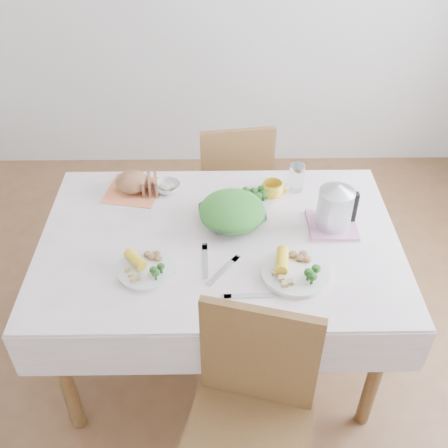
{
  "coord_description": "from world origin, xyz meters",
  "views": [
    {
      "loc": [
        -0.0,
        -1.65,
        2.21
      ],
      "look_at": [
        0.02,
        0.02,
        0.82
      ],
      "focal_mm": 42.0,
      "sensor_mm": 36.0,
      "label": 1
    }
  ],
  "objects_px": {
    "dinner_plate_left": "(146,269)",
    "electric_kettle": "(335,204)",
    "chair_far": "(232,180)",
    "dinner_plate_right": "(295,272)",
    "chair_near": "(245,446)",
    "salad_bowl": "(232,217)",
    "yellow_mug": "(272,190)",
    "dining_table": "(220,300)"
  },
  "relations": [
    {
      "from": "yellow_mug",
      "to": "dining_table",
      "type": "bearing_deg",
      "value": -130.76
    },
    {
      "from": "chair_far",
      "to": "electric_kettle",
      "type": "relative_size",
      "value": 4.32
    },
    {
      "from": "chair_far",
      "to": "dinner_plate_right",
      "type": "bearing_deg",
      "value": 93.54
    },
    {
      "from": "dinner_plate_right",
      "to": "electric_kettle",
      "type": "relative_size",
      "value": 1.29
    },
    {
      "from": "chair_near",
      "to": "electric_kettle",
      "type": "xyz_separation_m",
      "value": [
        0.4,
        0.82,
        0.42
      ]
    },
    {
      "from": "dining_table",
      "to": "chair_near",
      "type": "xyz_separation_m",
      "value": [
        0.08,
        -0.75,
        0.09
      ]
    },
    {
      "from": "salad_bowl",
      "to": "yellow_mug",
      "type": "xyz_separation_m",
      "value": [
        0.19,
        0.19,
        0.01
      ]
    },
    {
      "from": "salad_bowl",
      "to": "dinner_plate_right",
      "type": "height_order",
      "value": "salad_bowl"
    },
    {
      "from": "dinner_plate_left",
      "to": "chair_near",
      "type": "bearing_deg",
      "value": -56.66
    },
    {
      "from": "salad_bowl",
      "to": "dinner_plate_left",
      "type": "height_order",
      "value": "salad_bowl"
    },
    {
      "from": "chair_far",
      "to": "salad_bowl",
      "type": "distance_m",
      "value": 0.82
    },
    {
      "from": "dinner_plate_left",
      "to": "dinner_plate_right",
      "type": "distance_m",
      "value": 0.58
    },
    {
      "from": "dinner_plate_left",
      "to": "yellow_mug",
      "type": "distance_m",
      "value": 0.71
    },
    {
      "from": "salad_bowl",
      "to": "dinner_plate_right",
      "type": "distance_m",
      "value": 0.4
    },
    {
      "from": "chair_far",
      "to": "dinner_plate_left",
      "type": "height_order",
      "value": "chair_far"
    },
    {
      "from": "yellow_mug",
      "to": "electric_kettle",
      "type": "bearing_deg",
      "value": -42.17
    },
    {
      "from": "dining_table",
      "to": "electric_kettle",
      "type": "relative_size",
      "value": 6.74
    },
    {
      "from": "chair_near",
      "to": "dinner_plate_right",
      "type": "xyz_separation_m",
      "value": [
        0.21,
        0.53,
        0.31
      ]
    },
    {
      "from": "dinner_plate_left",
      "to": "dinner_plate_right",
      "type": "height_order",
      "value": "dinner_plate_right"
    },
    {
      "from": "dining_table",
      "to": "chair_far",
      "type": "height_order",
      "value": "chair_far"
    },
    {
      "from": "chair_far",
      "to": "dinner_plate_left",
      "type": "bearing_deg",
      "value": 62.95
    },
    {
      "from": "salad_bowl",
      "to": "dinner_plate_left",
      "type": "relative_size",
      "value": 1.16
    },
    {
      "from": "chair_far",
      "to": "dinner_plate_left",
      "type": "relative_size",
      "value": 3.9
    },
    {
      "from": "chair_far",
      "to": "dinner_plate_left",
      "type": "distance_m",
      "value": 1.14
    },
    {
      "from": "chair_far",
      "to": "electric_kettle",
      "type": "xyz_separation_m",
      "value": [
        0.41,
        -0.78,
        0.42
      ]
    },
    {
      "from": "chair_far",
      "to": "salad_bowl",
      "type": "relative_size",
      "value": 3.35
    },
    {
      "from": "dining_table",
      "to": "yellow_mug",
      "type": "relative_size",
      "value": 14.14
    },
    {
      "from": "chair_far",
      "to": "yellow_mug",
      "type": "height_order",
      "value": "chair_far"
    },
    {
      "from": "chair_far",
      "to": "salad_bowl",
      "type": "height_order",
      "value": "chair_far"
    },
    {
      "from": "dining_table",
      "to": "salad_bowl",
      "type": "bearing_deg",
      "value": 59.88
    },
    {
      "from": "chair_near",
      "to": "salad_bowl",
      "type": "bearing_deg",
      "value": 106.52
    },
    {
      "from": "dining_table",
      "to": "yellow_mug",
      "type": "height_order",
      "value": "yellow_mug"
    },
    {
      "from": "electric_kettle",
      "to": "dinner_plate_right",
      "type": "bearing_deg",
      "value": -131.89
    },
    {
      "from": "dinner_plate_left",
      "to": "yellow_mug",
      "type": "bearing_deg",
      "value": 42.17
    },
    {
      "from": "dinner_plate_left",
      "to": "electric_kettle",
      "type": "relative_size",
      "value": 1.11
    },
    {
      "from": "chair_near",
      "to": "yellow_mug",
      "type": "bearing_deg",
      "value": 95.85
    },
    {
      "from": "dinner_plate_right",
      "to": "electric_kettle",
      "type": "bearing_deg",
      "value": 56.33
    },
    {
      "from": "dining_table",
      "to": "yellow_mug",
      "type": "bearing_deg",
      "value": 49.24
    },
    {
      "from": "dinner_plate_left",
      "to": "yellow_mug",
      "type": "xyz_separation_m",
      "value": [
        0.53,
        0.48,
        0.03
      ]
    },
    {
      "from": "chair_near",
      "to": "yellow_mug",
      "type": "relative_size",
      "value": 9.63
    },
    {
      "from": "chair_near",
      "to": "chair_far",
      "type": "height_order",
      "value": "chair_near"
    },
    {
      "from": "dinner_plate_left",
      "to": "dinner_plate_right",
      "type": "bearing_deg",
      "value": -2.39
    }
  ]
}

